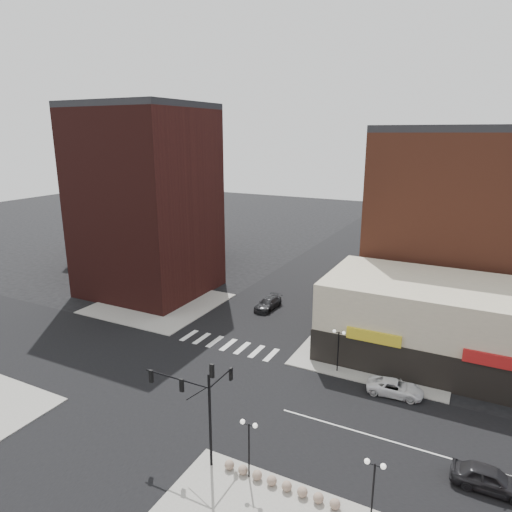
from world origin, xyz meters
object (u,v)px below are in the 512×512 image
at_px(traffic_signal, 200,396).
at_px(street_lamp_se_b, 374,476).
at_px(white_suv, 395,388).
at_px(dark_sedan_east, 490,479).
at_px(street_lamp_ne, 339,340).
at_px(dark_sedan_north, 268,304).
at_px(street_lamp_se_a, 249,435).

relative_size(traffic_signal, street_lamp_se_b, 1.87).
relative_size(white_suv, dark_sedan_east, 1.03).
distance_m(street_lamp_ne, white_suv, 6.40).
xyz_separation_m(traffic_signal, dark_sedan_east, (17.83, 5.91, -4.17)).
bearing_deg(dark_sedan_north, white_suv, -32.37).
distance_m(traffic_signal, white_suv, 18.22).
bearing_deg(street_lamp_se_a, street_lamp_se_b, 0.00).
relative_size(street_lamp_se_b, dark_sedan_north, 0.84).
bearing_deg(white_suv, traffic_signal, 139.56).
distance_m(white_suv, dark_sedan_east, 11.23).
relative_size(street_lamp_ne, dark_sedan_east, 0.90).
distance_m(street_lamp_se_b, white_suv, 14.80).
relative_size(dark_sedan_east, dark_sedan_north, 0.94).
height_order(white_suv, dark_sedan_east, dark_sedan_east).
relative_size(street_lamp_se_b, street_lamp_ne, 1.00).
xyz_separation_m(white_suv, dark_sedan_east, (7.43, -8.42, 0.13)).
bearing_deg(street_lamp_ne, dark_sedan_north, 138.03).
height_order(street_lamp_ne, dark_sedan_east, street_lamp_ne).
bearing_deg(street_lamp_se_a, white_suv, 65.41).
bearing_deg(dark_sedan_north, street_lamp_se_a, -63.95).
bearing_deg(street_lamp_se_a, traffic_signal, 177.43).
distance_m(street_lamp_se_b, dark_sedan_east, 8.95).
height_order(traffic_signal, street_lamp_ne, traffic_signal).
xyz_separation_m(white_suv, dark_sedan_north, (-18.42, 13.00, 0.06)).
bearing_deg(traffic_signal, dark_sedan_north, 106.36).
xyz_separation_m(street_lamp_se_b, dark_sedan_east, (6.07, 6.08, -2.50)).
bearing_deg(dark_sedan_east, street_lamp_se_b, 135.11).
bearing_deg(dark_sedan_north, traffic_signal, -70.79).
relative_size(traffic_signal, street_lamp_ne, 1.87).
xyz_separation_m(traffic_signal, street_lamp_se_a, (3.76, -0.17, -1.67)).
xyz_separation_m(traffic_signal, white_suv, (10.40, 14.33, -4.30)).
height_order(traffic_signal, street_lamp_se_a, traffic_signal).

